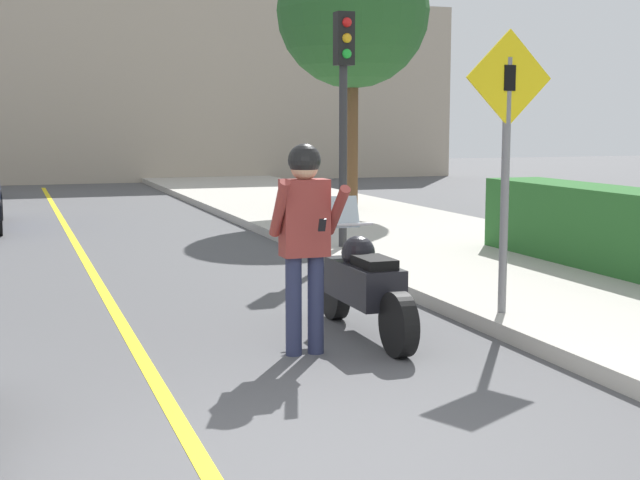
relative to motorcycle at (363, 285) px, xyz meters
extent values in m
plane|color=#4C4C4F|center=(-1.48, -3.06, -0.49)|extent=(80.00, 80.00, 0.00)
cube|color=#ADA89E|center=(3.32, 0.94, -0.41)|extent=(4.40, 44.00, 0.15)
cube|color=yellow|center=(-2.08, 2.94, -0.48)|extent=(0.12, 36.00, 0.01)
cube|color=#B2A38E|center=(-1.48, 22.94, 2.60)|extent=(28.00, 1.20, 6.17)
cylinder|color=black|center=(0.00, -0.80, -0.21)|extent=(0.14, 0.56, 0.56)
cylinder|color=black|center=(0.00, 0.78, -0.21)|extent=(0.14, 0.56, 0.56)
cube|color=black|center=(0.00, -0.01, 0.02)|extent=(0.40, 1.08, 0.36)
sphere|color=black|center=(0.00, 0.14, 0.28)|extent=(0.32, 0.32, 0.32)
cube|color=black|center=(0.00, -0.26, 0.24)|extent=(0.28, 0.48, 0.10)
cylinder|color=silver|center=(0.00, 0.53, 0.50)|extent=(0.62, 0.03, 0.03)
cube|color=silver|center=(0.00, 0.60, 0.62)|extent=(0.36, 0.12, 0.31)
cylinder|color=#282D4C|center=(-0.83, -0.45, -0.06)|extent=(0.14, 0.14, 0.86)
cylinder|color=#282D4C|center=(-0.63, -0.45, -0.06)|extent=(0.14, 0.14, 0.86)
cube|color=maroon|center=(-0.73, -0.45, 0.70)|extent=(0.40, 0.22, 0.66)
cylinder|color=maroon|center=(-0.98, -0.55, 0.80)|extent=(0.09, 0.39, 0.51)
cylinder|color=maroon|center=(-0.48, -0.57, 0.76)|extent=(0.09, 0.46, 0.46)
sphere|color=tan|center=(-0.73, -0.45, 1.13)|extent=(0.24, 0.24, 0.24)
sphere|color=black|center=(-0.73, -0.45, 1.19)|extent=(0.28, 0.28, 0.28)
cube|color=black|center=(-0.67, -0.73, 0.67)|extent=(0.06, 0.05, 0.11)
cylinder|color=slate|center=(1.40, -0.13, 0.89)|extent=(0.08, 0.08, 2.44)
cube|color=yellow|center=(1.40, -0.15, 1.92)|extent=(0.91, 0.02, 0.91)
cube|color=black|center=(1.40, -0.17, 1.92)|extent=(0.12, 0.01, 0.24)
cylinder|color=#2D2D30|center=(1.59, 4.72, 1.37)|extent=(0.12, 0.12, 3.42)
cube|color=black|center=(1.59, 4.70, 2.70)|extent=(0.26, 0.22, 0.76)
sphere|color=red|center=(1.59, 4.58, 2.92)|extent=(0.14, 0.14, 0.14)
sphere|color=gold|center=(1.59, 4.58, 2.70)|extent=(0.14, 0.14, 0.14)
sphere|color=green|center=(1.59, 4.58, 2.48)|extent=(0.14, 0.14, 0.14)
cylinder|color=brown|center=(3.87, 10.16, 1.18)|extent=(0.24, 0.24, 3.03)
sphere|color=#285B28|center=(3.87, 10.16, 3.81)|extent=(3.20, 3.20, 3.20)
camera|label=1|loc=(-3.09, -7.57, 1.50)|focal=50.00mm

